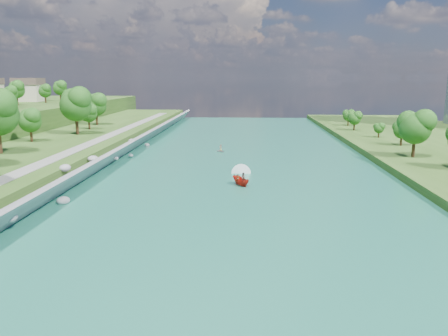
{
  "coord_description": "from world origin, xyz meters",
  "views": [
    {
      "loc": [
        1.15,
        -54.51,
        17.31
      ],
      "look_at": [
        -2.63,
        17.2,
        2.5
      ],
      "focal_mm": 35.0,
      "sensor_mm": 36.0,
      "label": 1
    }
  ],
  "objects": [
    {
      "name": "ground",
      "position": [
        0.0,
        0.0,
        0.0
      ],
      "size": [
        260.0,
        260.0,
        0.0
      ],
      "primitive_type": "plane",
      "color": "#2D5119",
      "rests_on": "ground"
    },
    {
      "name": "motorboat",
      "position": [
        0.2,
        16.46,
        0.79
      ],
      "size": [
        3.6,
        18.98,
        2.02
      ],
      "rotation": [
        0.0,
        0.0,
        3.69
      ],
      "color": "#B71B0E",
      "rests_on": "river_water"
    },
    {
      "name": "ridge_west",
      "position": [
        -82.5,
        95.0,
        4.5
      ],
      "size": [
        60.0,
        120.0,
        9.0
      ],
      "primitive_type": "cube",
      "color": "#2D5119",
      "rests_on": "ground"
    },
    {
      "name": "trees_ridge",
      "position": [
        -68.56,
        88.28,
        13.19
      ],
      "size": [
        8.57,
        41.86,
        9.01
      ],
      "color": "#215115",
      "rests_on": "ridge_west"
    },
    {
      "name": "raft",
      "position": [
        -5.04,
        47.95,
        0.48
      ],
      "size": [
        2.93,
        3.1,
        1.71
      ],
      "rotation": [
        0.0,
        0.0,
        0.62
      ],
      "color": "#989CA0",
      "rests_on": "river_water"
    },
    {
      "name": "riverside_path",
      "position": [
        -32.5,
        20.0,
        3.55
      ],
      "size": [
        3.0,
        200.0,
        0.1
      ],
      "primitive_type": "cube",
      "color": "gray",
      "rests_on": "berm_west"
    },
    {
      "name": "river_water",
      "position": [
        0.0,
        20.0,
        0.05
      ],
      "size": [
        55.0,
        240.0,
        0.1
      ],
      "primitive_type": "cube",
      "color": "#19604F",
      "rests_on": "ground"
    },
    {
      "name": "riprap_bank",
      "position": [
        -25.85,
        19.28,
        1.79
      ],
      "size": [
        4.45,
        236.0,
        4.55
      ],
      "color": "slate",
      "rests_on": "ground"
    }
  ]
}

